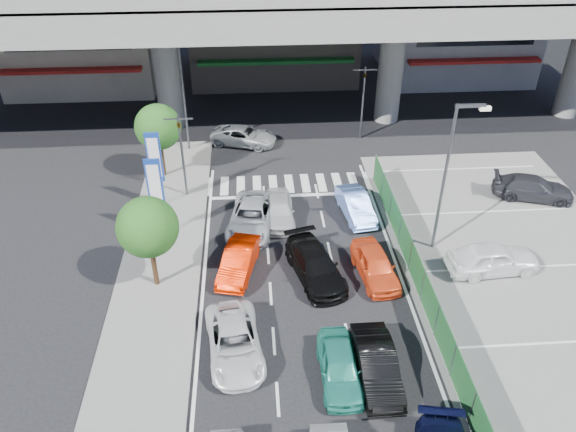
{
  "coord_description": "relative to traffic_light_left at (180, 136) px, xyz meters",
  "views": [
    {
      "loc": [
        -2.18,
        -16.82,
        17.87
      ],
      "look_at": [
        -0.53,
        6.61,
        1.93
      ],
      "focal_mm": 35.0,
      "sensor_mm": 36.0,
      "label": 1
    }
  ],
  "objects": [
    {
      "name": "signboard_near",
      "position": [
        -1.0,
        -4.01,
        -0.87
      ],
      "size": [
        0.8,
        0.14,
        4.7
      ],
      "color": "#595B60",
      "rests_on": "ground"
    },
    {
      "name": "parked_sedan_white",
      "position": [
        15.51,
        -8.13,
        -3.11
      ],
      "size": [
        4.61,
        2.13,
        1.53
      ],
      "primitive_type": "imported",
      "rotation": [
        0.0,
        0.0,
        1.64
      ],
      "color": "white",
      "rests_on": "parking_lot"
    },
    {
      "name": "taxi_orange_left",
      "position": [
        3.12,
        -7.27,
        -3.28
      ],
      "size": [
        2.3,
        4.19,
        1.31
      ],
      "primitive_type": "imported",
      "rotation": [
        0.0,
        0.0,
        -0.24
      ],
      "color": "#EC2200",
      "rests_on": "ground"
    },
    {
      "name": "hatch_black_mid_right",
      "position": [
        8.54,
        -14.2,
        -3.25
      ],
      "size": [
        1.52,
        4.21,
        1.38
      ],
      "primitive_type": "imported",
      "rotation": [
        0.0,
        0.0,
        0.01
      ],
      "color": "black",
      "rests_on": "ground"
    },
    {
      "name": "traffic_cone",
      "position": [
        11.8,
        -5.77,
        -3.53
      ],
      "size": [
        0.43,
        0.43,
        0.7
      ],
      "primitive_type": "cone",
      "rotation": [
        0.0,
        0.0,
        0.22
      ],
      "color": "red",
      "rests_on": "parking_lot"
    },
    {
      "name": "traffic_light_right",
      "position": [
        11.7,
        7.0,
        0.0
      ],
      "size": [
        1.6,
        1.24,
        5.2
      ],
      "color": "#595B60",
      "rests_on": "ground"
    },
    {
      "name": "building_west",
      "position": [
        -9.8,
        19.97,
        2.56
      ],
      "size": [
        12.0,
        10.9,
        13.0
      ],
      "color": "#A59B85",
      "rests_on": "ground"
    },
    {
      "name": "parking_lot",
      "position": [
        17.2,
        -10.0,
        -3.91
      ],
      "size": [
        12.0,
        28.0,
        0.06
      ],
      "primitive_type": "cube",
      "color": "slate",
      "rests_on": "ground"
    },
    {
      "name": "wagon_silver_front_left",
      "position": [
        3.8,
        -3.54,
        -3.25
      ],
      "size": [
        3.07,
        5.27,
        1.38
      ],
      "primitive_type": "imported",
      "rotation": [
        0.0,
        0.0,
        -0.16
      ],
      "color": "#B5B8BD",
      "rests_on": "ground"
    },
    {
      "name": "fence_run",
      "position": [
        11.5,
        -11.0,
        -3.04
      ],
      "size": [
        0.16,
        22.0,
        1.8
      ],
      "primitive_type": null,
      "color": "#1D5628",
      "rests_on": "ground"
    },
    {
      "name": "kei_truck_front_right",
      "position": [
        9.69,
        -2.73,
        -3.28
      ],
      "size": [
        1.91,
        4.11,
        1.3
      ],
      "primitive_type": "imported",
      "rotation": [
        0.0,
        0.0,
        0.14
      ],
      "color": "#709AF7",
      "rests_on": "ground"
    },
    {
      "name": "taxi_teal_mid",
      "position": [
        7.08,
        -14.14,
        -3.28
      ],
      "size": [
        1.56,
        3.87,
        1.32
      ],
      "primitive_type": "imported",
      "rotation": [
        0.0,
        0.0,
        -0.0
      ],
      "color": "teal",
      "rests_on": "ground"
    },
    {
      "name": "ground",
      "position": [
        6.2,
        -12.0,
        -3.94
      ],
      "size": [
        120.0,
        120.0,
        0.0
      ],
      "primitive_type": "plane",
      "color": "black",
      "rests_on": "ground"
    },
    {
      "name": "traffic_light_left",
      "position": [
        0.0,
        0.0,
        0.0
      ],
      "size": [
        1.6,
        1.24,
        5.2
      ],
      "color": "#595B60",
      "rests_on": "ground"
    },
    {
      "name": "expressway",
      "position": [
        6.2,
        10.0,
        4.83
      ],
      "size": [
        64.0,
        14.0,
        10.75
      ],
      "color": "slate",
      "rests_on": "ground"
    },
    {
      "name": "signboard_far",
      "position": [
        -1.4,
        -1.01,
        -0.87
      ],
      "size": [
        0.8,
        0.14,
        4.7
      ],
      "color": "#595B60",
      "rests_on": "ground"
    },
    {
      "name": "sedan_white_front_mid",
      "position": [
        5.37,
        -2.91,
        -3.26
      ],
      "size": [
        1.6,
        3.95,
        1.34
      ],
      "primitive_type": "imported",
      "rotation": [
        0.0,
        0.0,
        0.0
      ],
      "color": "silver",
      "rests_on": "ground"
    },
    {
      "name": "building_east",
      "position": [
        22.2,
        19.97,
        2.06
      ],
      "size": [
        12.0,
        10.9,
        12.0
      ],
      "color": "gray",
      "rests_on": "ground"
    },
    {
      "name": "tree_near",
      "position": [
        -0.8,
        -8.0,
        -0.55
      ],
      "size": [
        2.8,
        2.8,
        4.8
      ],
      "color": "#382314",
      "rests_on": "ground"
    },
    {
      "name": "taxi_orange_right",
      "position": [
        9.71,
        -8.09,
        -3.26
      ],
      "size": [
        2.12,
        4.17,
        1.36
      ],
      "primitive_type": "imported",
      "rotation": [
        0.0,
        0.0,
        0.13
      ],
      "color": "#F34F1F",
      "rests_on": "ground"
    },
    {
      "name": "sidewalk_left",
      "position": [
        -0.8,
        -8.0,
        -3.88
      ],
      "size": [
        4.0,
        30.0,
        0.12
      ],
      "primitive_type": "cube",
      "color": "slate",
      "rests_on": "ground"
    },
    {
      "name": "tree_far",
      "position": [
        -1.6,
        2.5,
        -0.55
      ],
      "size": [
        2.8,
        2.8,
        4.8
      ],
      "color": "#382314",
      "rests_on": "ground"
    },
    {
      "name": "street_lamp_left",
      "position": [
        -0.13,
        6.0,
        0.83
      ],
      "size": [
        1.65,
        0.22,
        8.0
      ],
      "color": "#595B60",
      "rests_on": "ground"
    },
    {
      "name": "street_lamp_right",
      "position": [
        13.37,
        -6.0,
        0.83
      ],
      "size": [
        1.65,
        0.22,
        8.0
      ],
      "color": "#595B60",
      "rests_on": "ground"
    },
    {
      "name": "crossing_wagon_silver",
      "position": [
        3.46,
        6.61,
        -3.31
      ],
      "size": [
        4.92,
        3.31,
        1.25
      ],
      "primitive_type": "imported",
      "rotation": [
        0.0,
        0.0,
        1.27
      ],
      "color": "#9B9FA2",
      "rests_on": "ground"
    },
    {
      "name": "parked_sedan_dgrey",
      "position": [
        20.4,
        -1.69,
        -3.21
      ],
      "size": [
        4.92,
        3.11,
        1.33
      ],
      "primitive_type": "imported",
      "rotation": [
        0.0,
        0.0,
        1.28
      ],
      "color": "#303035",
      "rests_on": "parking_lot"
    },
    {
      "name": "sedan_black_mid",
      "position": [
        6.82,
        -7.9,
        -3.25
      ],
      "size": [
        3.09,
        5.09,
        1.38
      ],
      "primitive_type": "imported",
      "rotation": [
        0.0,
        0.0,
        0.26
      ],
      "color": "black",
      "rests_on": "ground"
    },
    {
      "name": "sedan_white_mid_left",
      "position": [
        2.96,
        -12.56,
        -3.29
      ],
      "size": [
        2.71,
        4.88,
        1.29
      ],
      "primitive_type": "imported",
      "rotation": [
        0.0,
        0.0,
        0.12
      ],
      "color": "silver",
      "rests_on": "ground"
    }
  ]
}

